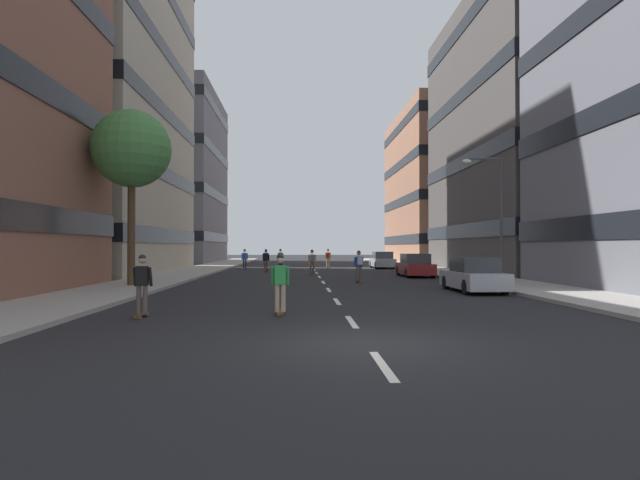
% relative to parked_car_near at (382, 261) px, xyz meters
% --- Properties ---
extents(ground_plane, '(165.72, 165.72, 0.00)m').
position_rel_parked_car_near_xyz_m(ground_plane, '(-6.34, -8.49, -0.70)').
color(ground_plane, black).
extents(sidewalk_left, '(3.88, 75.95, 0.14)m').
position_rel_parked_car_near_xyz_m(sidewalk_left, '(-15.82, -5.04, -0.63)').
color(sidewalk_left, '#9E9991').
rests_on(sidewalk_left, ground_plane).
extents(sidewalk_right, '(3.88, 75.95, 0.14)m').
position_rel_parked_car_near_xyz_m(sidewalk_right, '(3.14, -5.04, -0.63)').
color(sidewalk_right, '#9E9991').
rests_on(sidewalk_right, ground_plane).
extents(lane_markings, '(0.16, 62.20, 0.01)m').
position_rel_parked_car_near_xyz_m(lane_markings, '(-6.34, -8.11, -0.70)').
color(lane_markings, silver).
rests_on(lane_markings, ground_plane).
extents(building_left_mid, '(12.63, 20.18, 32.72)m').
position_rel_parked_car_near_xyz_m(building_left_mid, '(-24.02, -7.01, 15.75)').
color(building_left_mid, '#B2A893').
rests_on(building_left_mid, ground_plane).
extents(building_left_far, '(12.63, 18.76, 20.82)m').
position_rel_parked_car_near_xyz_m(building_left_far, '(-24.02, 17.46, 9.80)').
color(building_left_far, slate).
rests_on(building_left_far, ground_plane).
extents(building_right_mid, '(12.63, 20.24, 21.31)m').
position_rel_parked_car_near_xyz_m(building_right_mid, '(11.33, -7.01, 10.05)').
color(building_right_mid, '#4C4744').
rests_on(building_right_mid, ground_plane).
extents(building_right_far, '(12.63, 21.42, 18.81)m').
position_rel_parked_car_near_xyz_m(building_right_far, '(11.33, 17.46, 8.80)').
color(building_right_far, '#9E6B51').
rests_on(building_right_far, ground_plane).
extents(parked_car_near, '(1.82, 4.40, 1.52)m').
position_rel_parked_car_near_xyz_m(parked_car_near, '(0.00, 0.00, 0.00)').
color(parked_car_near, '#B2B7BF').
rests_on(parked_car_near, ground_plane).
extents(parked_car_mid, '(1.82, 4.40, 1.52)m').
position_rel_parked_car_near_xyz_m(parked_car_mid, '(0.00, -13.04, 0.00)').
color(parked_car_mid, maroon).
rests_on(parked_car_mid, ground_plane).
extents(parked_car_far, '(1.82, 4.40, 1.52)m').
position_rel_parked_car_near_xyz_m(parked_car_far, '(0.00, -24.38, 0.00)').
color(parked_car_far, '#B2B7BF').
rests_on(parked_car_far, ground_plane).
extents(street_tree_near, '(3.76, 3.76, 8.48)m').
position_rel_parked_car_near_xyz_m(street_tree_near, '(-15.82, -21.52, 5.99)').
color(street_tree_near, '#4C3823').
rests_on(street_tree_near, sidewalk_left).
extents(streetlamp_right, '(2.13, 0.30, 6.50)m').
position_rel_parked_car_near_xyz_m(streetlamp_right, '(2.38, -20.67, 3.44)').
color(streetlamp_right, '#3F3F44').
rests_on(streetlamp_right, sidewalk_right).
extents(skater_0, '(0.53, 0.90, 1.78)m').
position_rel_parked_car_near_xyz_m(skater_0, '(-6.76, -10.97, 0.32)').
color(skater_0, brown).
rests_on(skater_0, ground_plane).
extents(skater_1, '(0.54, 0.90, 1.78)m').
position_rel_parked_car_near_xyz_m(skater_1, '(-9.32, -0.01, 0.32)').
color(skater_1, brown).
rests_on(skater_1, ground_plane).
extents(skater_2, '(0.54, 0.91, 1.78)m').
position_rel_parked_car_near_xyz_m(skater_2, '(-8.28, -31.63, 0.29)').
color(skater_2, brown).
rests_on(skater_2, ground_plane).
extents(skater_3, '(0.55, 0.91, 1.78)m').
position_rel_parked_car_near_xyz_m(skater_3, '(-12.35, -2.06, 0.29)').
color(skater_3, brown).
rests_on(skater_3, ground_plane).
extents(skater_4, '(0.55, 0.92, 1.78)m').
position_rel_parked_car_near_xyz_m(skater_4, '(-4.96, 0.66, 0.32)').
color(skater_4, brown).
rests_on(skater_4, ground_plane).
extents(skater_5, '(0.56, 0.92, 1.78)m').
position_rel_parked_car_near_xyz_m(skater_5, '(-4.37, -18.45, 0.32)').
color(skater_5, brown).
rests_on(skater_5, ground_plane).
extents(skater_6, '(0.56, 0.92, 1.78)m').
position_rel_parked_car_near_xyz_m(skater_6, '(-10.24, -6.55, 0.29)').
color(skater_6, brown).
rests_on(skater_6, ground_plane).
extents(skater_7, '(0.57, 0.92, 1.78)m').
position_rel_parked_car_near_xyz_m(skater_7, '(-10.53, -1.99, 0.32)').
color(skater_7, brown).
rests_on(skater_7, ground_plane).
extents(skater_8, '(0.54, 0.91, 1.78)m').
position_rel_parked_car_near_xyz_m(skater_8, '(-12.18, -31.94, 0.29)').
color(skater_8, brown).
rests_on(skater_8, ground_plane).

